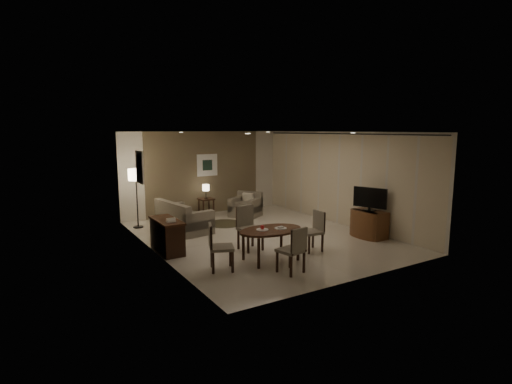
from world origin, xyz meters
TOP-DOWN VIEW (x-y plane):
  - room_shell at (0.00, 0.40)m, footprint 5.50×7.00m
  - taupe_accent at (0.00, 3.48)m, footprint 3.96×0.03m
  - curtain_wall at (2.68, 0.00)m, footprint 0.08×6.70m
  - curtain_rod at (2.68, 0.00)m, footprint 0.03×6.80m
  - art_back_frame at (0.10, 3.46)m, footprint 0.72×0.03m
  - art_back_canvas at (0.10, 3.44)m, footprint 0.34×0.01m
  - art_left_frame at (-2.72, 1.20)m, footprint 0.03×0.60m
  - art_left_canvas at (-2.71, 1.20)m, footprint 0.01×0.46m
  - downlight_nl at (-1.40, -1.80)m, footprint 0.10×0.10m
  - downlight_nr at (1.40, -1.80)m, footprint 0.10×0.10m
  - downlight_fl at (-1.40, 1.80)m, footprint 0.10×0.10m
  - downlight_fr at (1.40, 1.80)m, footprint 0.10×0.10m
  - console_desk at (-2.49, 0.00)m, footprint 0.48×1.20m
  - telephone at (-2.49, -0.30)m, footprint 0.20×0.14m
  - tv_cabinet at (2.40, -1.50)m, footprint 0.48×0.90m
  - flat_tv at (2.38, -1.50)m, footprint 0.36×0.85m
  - dining_table at (-0.80, -1.72)m, footprint 1.43×0.90m
  - chair_near at (-0.88, -2.55)m, footprint 0.52×0.52m
  - chair_far at (-0.79, -0.86)m, footprint 0.52×0.52m
  - chair_left at (-1.96, -1.73)m, footprint 0.59×0.59m
  - chair_right at (0.36, -1.65)m, footprint 0.47×0.47m
  - plate_a at (-0.98, -1.67)m, footprint 0.26×0.26m
  - plate_b at (-0.58, -1.77)m, footprint 0.26×0.26m
  - fruit_apple at (-0.98, -1.67)m, footprint 0.09×0.09m
  - napkin at (-0.58, -1.77)m, footprint 0.12×0.08m
  - round_rug at (-0.14, 1.76)m, footprint 1.11×1.11m
  - sofa at (-1.45, 1.64)m, footprint 1.87×1.13m
  - armchair at (0.89, 2.31)m, footprint 1.15×1.16m
  - side_table at (-0.14, 3.06)m, footprint 0.45×0.45m
  - table_lamp at (-0.14, 3.06)m, footprint 0.22×0.22m
  - floor_lamp at (-2.45, 2.64)m, footprint 0.42×0.42m

SIDE VIEW (x-z plane):
  - round_rug at x=-0.14m, z-range 0.00..0.01m
  - side_table at x=-0.14m, z-range 0.00..0.57m
  - dining_table at x=-0.80m, z-range 0.00..0.67m
  - tv_cabinet at x=2.40m, z-range 0.00..0.70m
  - console_desk at x=-2.49m, z-range 0.00..0.75m
  - armchair at x=0.89m, z-range 0.00..0.76m
  - sofa at x=-1.45m, z-range 0.00..0.83m
  - chair_right at x=0.36m, z-range 0.00..0.91m
  - chair_near at x=-0.88m, z-range 0.00..0.92m
  - chair_left at x=-1.96m, z-range 0.00..0.95m
  - chair_far at x=-0.79m, z-range 0.00..1.01m
  - plate_a at x=-0.98m, z-range 0.67..0.69m
  - plate_b at x=-0.58m, z-range 0.67..0.69m
  - napkin at x=-0.58m, z-range 0.69..0.72m
  - fruit_apple at x=-0.98m, z-range 0.69..0.78m
  - telephone at x=-2.49m, z-range 0.76..0.85m
  - table_lamp at x=-0.14m, z-range 0.57..1.07m
  - floor_lamp at x=-2.45m, z-range 0.00..1.68m
  - flat_tv at x=2.38m, z-range 0.72..1.32m
  - curtain_wall at x=2.68m, z-range 0.03..2.61m
  - taupe_accent at x=0.00m, z-range 0.00..2.70m
  - room_shell at x=0.00m, z-range 0.00..2.70m
  - art_back_frame at x=0.10m, z-range 1.24..1.96m
  - art_back_canvas at x=0.10m, z-range 1.43..1.77m
  - art_left_frame at x=-2.72m, z-range 1.45..2.25m
  - art_left_canvas at x=-2.71m, z-range 1.53..2.17m
  - curtain_rod at x=2.68m, z-range 2.62..2.66m
  - downlight_nl at x=-1.40m, z-range 2.68..2.69m
  - downlight_nr at x=1.40m, z-range 2.68..2.69m
  - downlight_fl at x=-1.40m, z-range 2.68..2.69m
  - downlight_fr at x=1.40m, z-range 2.68..2.69m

